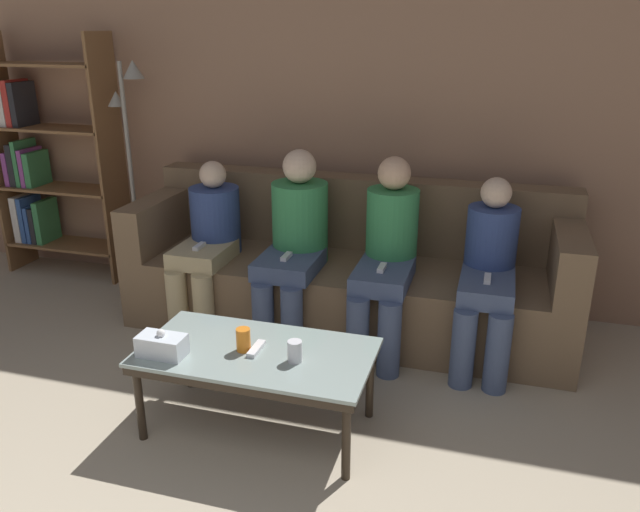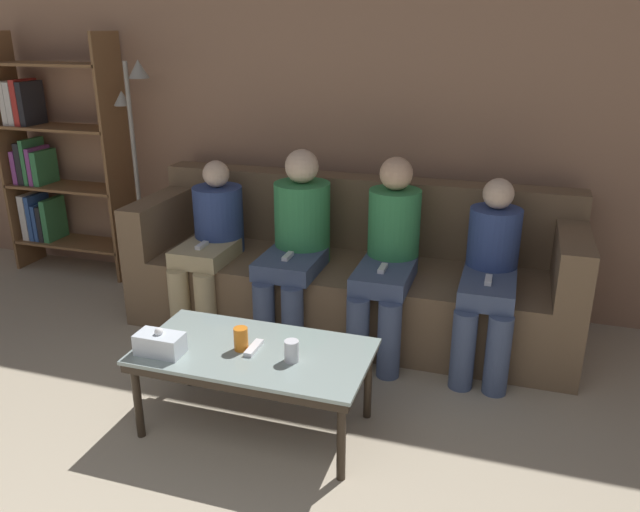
{
  "view_description": "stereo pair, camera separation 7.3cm",
  "coord_description": "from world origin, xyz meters",
  "views": [
    {
      "loc": [
        0.88,
        -0.41,
        1.86
      ],
      "look_at": [
        0.0,
        2.59,
        0.7
      ],
      "focal_mm": 35.0,
      "sensor_mm": 36.0,
      "label": 1
    },
    {
      "loc": [
        0.95,
        -0.39,
        1.86
      ],
      "look_at": [
        0.0,
        2.59,
        0.7
      ],
      "focal_mm": 35.0,
      "sensor_mm": 36.0,
      "label": 2
    }
  ],
  "objects": [
    {
      "name": "wall_back",
      "position": [
        0.0,
        3.75,
        1.3
      ],
      "size": [
        12.0,
        0.06,
        2.6
      ],
      "color": "#9E755B",
      "rests_on": "ground_plane"
    },
    {
      "name": "couch",
      "position": [
        0.0,
        3.25,
        0.34
      ],
      "size": [
        2.79,
        0.86,
        0.93
      ],
      "color": "brown",
      "rests_on": "ground_plane"
    },
    {
      "name": "coffee_table",
      "position": [
        -0.14,
        1.99,
        0.38
      ],
      "size": [
        1.1,
        0.58,
        0.42
      ],
      "color": "#8C9E99",
      "rests_on": "ground_plane"
    },
    {
      "name": "cup_near_left",
      "position": [
        0.07,
        1.95,
        0.48
      ],
      "size": [
        0.07,
        0.07,
        0.1
      ],
      "color": "silver",
      "rests_on": "coffee_table"
    },
    {
      "name": "cup_near_right",
      "position": [
        -0.19,
        1.98,
        0.48
      ],
      "size": [
        0.07,
        0.07,
        0.11
      ],
      "color": "orange",
      "rests_on": "coffee_table"
    },
    {
      "name": "tissue_box",
      "position": [
        -0.54,
        1.83,
        0.48
      ],
      "size": [
        0.22,
        0.12,
        0.13
      ],
      "color": "silver",
      "rests_on": "coffee_table"
    },
    {
      "name": "game_remote",
      "position": [
        -0.14,
        1.99,
        0.43
      ],
      "size": [
        0.04,
        0.15,
        0.02
      ],
      "color": "white",
      "rests_on": "coffee_table"
    },
    {
      "name": "bookshelf",
      "position": [
        -2.49,
        3.52,
        0.87
      ],
      "size": [
        0.98,
        0.32,
        1.82
      ],
      "color": "brown",
      "rests_on": "ground_plane"
    },
    {
      "name": "standing_lamp",
      "position": [
        -1.6,
        3.38,
        1.01
      ],
      "size": [
        0.31,
        0.26,
        1.65
      ],
      "color": "gray",
      "rests_on": "ground_plane"
    },
    {
      "name": "seated_person_left_end",
      "position": [
        -0.87,
        3.02,
        0.57
      ],
      "size": [
        0.32,
        0.64,
        1.05
      ],
      "color": "tan",
      "rests_on": "ground_plane"
    },
    {
      "name": "seated_person_mid_left",
      "position": [
        -0.29,
        3.04,
        0.63
      ],
      "size": [
        0.35,
        0.69,
        1.16
      ],
      "color": "#47567A",
      "rests_on": "ground_plane"
    },
    {
      "name": "seated_person_mid_right",
      "position": [
        0.29,
        3.01,
        0.61
      ],
      "size": [
        0.31,
        0.7,
        1.15
      ],
      "color": "#47567A",
      "rests_on": "ground_plane"
    },
    {
      "name": "seated_person_right_end",
      "position": [
        0.87,
        2.99,
        0.57
      ],
      "size": [
        0.31,
        0.69,
        1.06
      ],
      "color": "#47567A",
      "rests_on": "ground_plane"
    }
  ]
}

